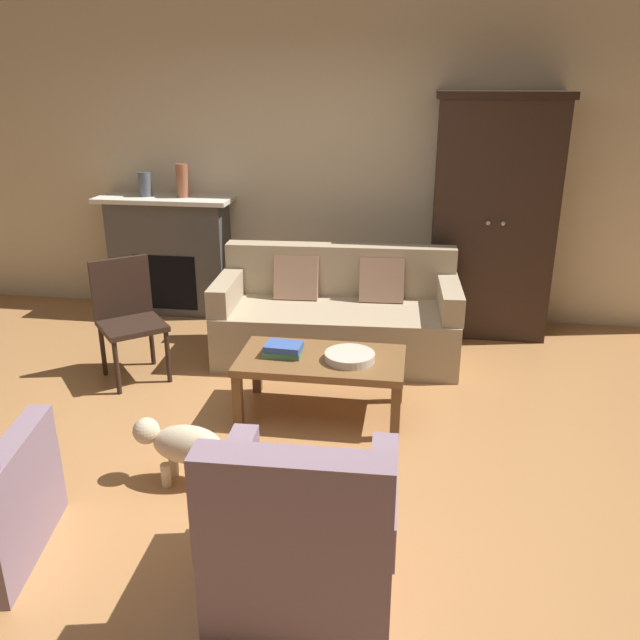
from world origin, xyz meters
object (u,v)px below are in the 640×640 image
at_px(mantel_vase_slate, 145,184).
at_px(mantel_vase_terracotta, 182,181).
at_px(couch, 337,319).
at_px(side_chair_wooden, 127,312).
at_px(armoire, 493,217).
at_px(dog, 182,444).
at_px(book_stack, 283,350).
at_px(fireplace, 170,254).
at_px(fruit_bowl, 350,357).
at_px(coffee_table, 321,365).
at_px(armchair_near_right, 304,537).

height_order(mantel_vase_slate, mantel_vase_terracotta, mantel_vase_terracotta).
bearing_deg(couch, side_chair_wooden, -157.93).
relative_size(armoire, dog, 3.58).
xyz_separation_m(mantel_vase_slate, dog, (1.27, -2.76, -0.99)).
distance_m(book_stack, mantel_vase_terracotta, 2.40).
distance_m(fireplace, fruit_bowl, 2.70).
height_order(coffee_table, mantel_vase_slate, mantel_vase_slate).
distance_m(side_chair_wooden, dog, 1.62).
relative_size(armoire, couch, 1.05).
bearing_deg(dog, couch, 72.18).
bearing_deg(fireplace, armoire, -1.51).
bearing_deg(coffee_table, fruit_bowl, -8.16).
bearing_deg(book_stack, side_chair_wooden, 161.84).
xyz_separation_m(fireplace, mantel_vase_terracotta, (0.18, -0.02, 0.70)).
height_order(fireplace, armchair_near_right, fireplace).
bearing_deg(fireplace, dog, -68.59).
height_order(fruit_bowl, armchair_near_right, armchair_near_right).
xyz_separation_m(armoire, side_chair_wooden, (-2.74, -1.37, -0.52)).
height_order(book_stack, mantel_vase_terracotta, mantel_vase_terracotta).
distance_m(couch, armchair_near_right, 2.71).
bearing_deg(fruit_bowl, couch, 101.60).
height_order(couch, book_stack, couch).
xyz_separation_m(mantel_vase_slate, side_chair_wooden, (0.39, -1.43, -0.72)).
bearing_deg(fireplace, coffee_table, -46.96).
bearing_deg(side_chair_wooden, mantel_vase_slate, 105.11).
bearing_deg(dog, side_chair_wooden, 123.61).
xyz_separation_m(fireplace, side_chair_wooden, (0.21, -1.45, -0.06)).
height_order(armoire, coffee_table, armoire).
height_order(couch, coffee_table, couch).
distance_m(fireplace, armchair_near_right, 4.03).
height_order(mantel_vase_terracotta, side_chair_wooden, mantel_vase_terracotta).
relative_size(mantel_vase_slate, mantel_vase_terracotta, 0.74).
distance_m(couch, fruit_bowl, 1.08).
distance_m(coffee_table, book_stack, 0.27).
relative_size(armchair_near_right, dog, 1.53).
distance_m(fruit_bowl, armchair_near_right, 1.66).
distance_m(armchair_near_right, dog, 1.12).
xyz_separation_m(armoire, armchair_near_right, (-1.04, -3.46, -0.72)).
distance_m(armoire, fruit_bowl, 2.16).
distance_m(coffee_table, dog, 1.13).
xyz_separation_m(armchair_near_right, dog, (-0.82, 0.76, -0.07)).
xyz_separation_m(couch, fruit_bowl, (0.22, -1.05, 0.13)).
bearing_deg(mantel_vase_slate, armoire, -1.10).
height_order(couch, dog, couch).
bearing_deg(side_chair_wooden, coffee_table, -14.99).
bearing_deg(mantel_vase_slate, fruit_bowl, -41.56).
bearing_deg(armoire, mantel_vase_terracotta, 178.76).
bearing_deg(book_stack, mantel_vase_slate, 131.93).
bearing_deg(coffee_table, book_stack, -178.08).
bearing_deg(side_chair_wooden, book_stack, -18.16).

